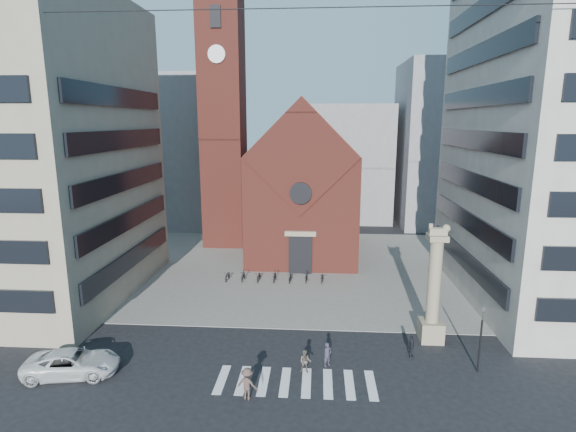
% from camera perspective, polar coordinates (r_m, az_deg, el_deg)
% --- Properties ---
extents(ground, '(120.00, 120.00, 0.00)m').
position_cam_1_polar(ground, '(31.69, 0.24, -17.43)').
color(ground, black).
rests_on(ground, ground).
extents(piazza, '(46.00, 30.00, 0.05)m').
position_cam_1_polar(piazza, '(49.10, 1.66, -6.46)').
color(piazza, gray).
rests_on(piazza, ground).
extents(zebra_crossing, '(10.20, 3.20, 0.01)m').
position_cam_1_polar(zebra_crossing, '(29.09, 0.99, -20.35)').
color(zebra_crossing, white).
rests_on(zebra_crossing, ground).
extents(church, '(12.00, 16.65, 18.00)m').
position_cam_1_polar(church, '(53.16, 1.97, 3.78)').
color(church, maroon).
rests_on(church, ground).
extents(campanile, '(5.50, 5.50, 31.20)m').
position_cam_1_polar(campanile, '(56.77, -8.23, 12.04)').
color(campanile, maroon).
rests_on(campanile, ground).
extents(building_left, '(18.00, 20.00, 26.00)m').
position_cam_1_polar(building_left, '(45.60, -30.75, 7.10)').
color(building_left, gray).
rests_on(building_left, ground).
extents(bg_block_left, '(16.00, 14.00, 22.00)m').
position_cam_1_polar(bg_block_left, '(71.11, -14.06, 7.96)').
color(bg_block_left, gray).
rests_on(bg_block_left, ground).
extents(bg_block_mid, '(14.00, 12.00, 18.00)m').
position_cam_1_polar(bg_block_mid, '(72.97, 7.27, 6.73)').
color(bg_block_mid, gray).
rests_on(bg_block_mid, ground).
extents(bg_block_right, '(16.00, 14.00, 24.00)m').
position_cam_1_polar(bg_block_right, '(72.52, 20.33, 8.44)').
color(bg_block_right, gray).
rests_on(bg_block_right, ground).
extents(lion_column, '(1.63, 1.60, 8.68)m').
position_cam_1_polar(lion_column, '(33.88, 17.98, -9.56)').
color(lion_column, gray).
rests_on(lion_column, ground).
extents(traffic_light, '(0.13, 0.16, 4.30)m').
position_cam_1_polar(traffic_light, '(31.40, 23.26, -14.06)').
color(traffic_light, black).
rests_on(traffic_light, ground).
extents(white_car, '(5.98, 3.49, 1.56)m').
position_cam_1_polar(white_car, '(32.34, -25.72, -16.48)').
color(white_car, silver).
rests_on(white_car, ground).
extents(pedestrian_0, '(0.69, 0.66, 1.60)m').
position_cam_1_polar(pedestrian_0, '(30.39, 5.05, -17.12)').
color(pedestrian_0, '#332E40').
rests_on(pedestrian_0, ground).
extents(pedestrian_1, '(0.80, 0.65, 1.53)m').
position_cam_1_polar(pedestrian_1, '(29.63, 2.21, -17.99)').
color(pedestrian_1, '#544C43').
rests_on(pedestrian_1, ground).
extents(pedestrian_2, '(0.58, 1.04, 1.67)m').
position_cam_1_polar(pedestrian_2, '(32.30, 15.42, -15.60)').
color(pedestrian_2, black).
rests_on(pedestrian_2, ground).
extents(pedestrian_3, '(1.38, 1.03, 1.90)m').
position_cam_1_polar(pedestrian_3, '(27.28, -5.17, -20.45)').
color(pedestrian_3, '#4C3933').
rests_on(pedestrian_3, ground).
extents(scooter_0, '(0.70, 1.82, 0.94)m').
position_cam_1_polar(scooter_0, '(45.29, -7.69, -7.52)').
color(scooter_0, black).
rests_on(scooter_0, piazza).
extents(scooter_1, '(0.56, 1.76, 1.05)m').
position_cam_1_polar(scooter_1, '(45.00, -5.72, -7.53)').
color(scooter_1, black).
rests_on(scooter_1, piazza).
extents(scooter_2, '(0.70, 1.82, 0.94)m').
position_cam_1_polar(scooter_2, '(44.79, -3.72, -7.66)').
color(scooter_2, black).
rests_on(scooter_2, piazza).
extents(scooter_3, '(0.56, 1.76, 1.05)m').
position_cam_1_polar(scooter_3, '(44.60, -1.72, -7.66)').
color(scooter_3, black).
rests_on(scooter_3, piazza).
extents(scooter_4, '(0.70, 1.82, 0.94)m').
position_cam_1_polar(scooter_4, '(44.49, 0.31, -7.77)').
color(scooter_4, black).
rests_on(scooter_4, piazza).
extents(scooter_5, '(0.56, 1.76, 1.05)m').
position_cam_1_polar(scooter_5, '(44.41, 2.34, -7.75)').
color(scooter_5, black).
rests_on(scooter_5, piazza).
extents(scooter_6, '(0.70, 1.82, 0.94)m').
position_cam_1_polar(scooter_6, '(44.42, 4.38, -7.84)').
color(scooter_6, black).
rests_on(scooter_6, piazza).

